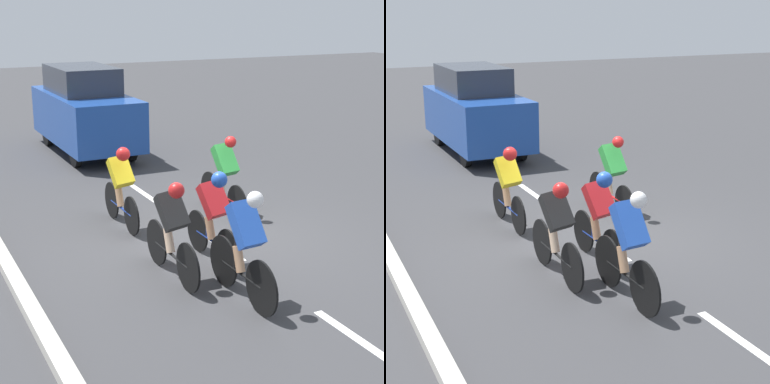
{
  "view_description": "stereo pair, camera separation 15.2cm",
  "coord_description": "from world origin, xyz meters",
  "views": [
    {
      "loc": [
        4.58,
        8.65,
        3.69
      ],
      "look_at": [
        0.5,
        0.39,
        0.95
      ],
      "focal_mm": 60.0,
      "sensor_mm": 36.0,
      "label": 1
    },
    {
      "loc": [
        4.44,
        8.72,
        3.69
      ],
      "look_at": [
        0.5,
        0.39,
        0.95
      ],
      "focal_mm": 60.0,
      "sensor_mm": 36.0,
      "label": 2
    }
  ],
  "objects": [
    {
      "name": "support_car",
      "position": [
        -0.08,
        -6.85,
        1.08
      ],
      "size": [
        1.7,
        4.19,
        2.16
      ],
      "color": "black",
      "rests_on": "ground"
    },
    {
      "name": "cyclist_yellow",
      "position": [
        1.09,
        -1.1,
        0.77
      ],
      "size": [
        0.37,
        1.62,
        1.45
      ],
      "color": "black",
      "rests_on": "ground"
    },
    {
      "name": "curb",
      "position": [
        3.2,
        0.39,
        0.07
      ],
      "size": [
        0.2,
        26.4,
        0.14
      ],
      "primitive_type": "cube",
      "color": "#B7B2A8",
      "rests_on": "ground"
    },
    {
      "name": "cyclist_green",
      "position": [
        -0.82,
        -0.97,
        0.77
      ],
      "size": [
        0.36,
        1.67,
        1.48
      ],
      "color": "black",
      "rests_on": "ground"
    },
    {
      "name": "cyclist_black",
      "position": [
        1.21,
        1.21,
        0.76
      ],
      "size": [
        0.39,
        1.72,
        1.46
      ],
      "color": "black",
      "rests_on": "ground"
    },
    {
      "name": "cyclist_blue",
      "position": [
        0.68,
        2.24,
        0.79
      ],
      "size": [
        0.35,
        1.66,
        1.54
      ],
      "color": "black",
      "rests_on": "ground"
    },
    {
      "name": "lane_stripe_near",
      "position": [
        0.0,
        3.59,
        0.0
      ],
      "size": [
        0.12,
        1.4,
        0.01
      ],
      "primitive_type": "cube",
      "color": "white",
      "rests_on": "ground"
    },
    {
      "name": "cyclist_red",
      "position": [
        0.44,
        0.98,
        0.77
      ],
      "size": [
        0.39,
        1.6,
        1.46
      ],
      "color": "black",
      "rests_on": "ground"
    },
    {
      "name": "lane_stripe_far",
      "position": [
        0.0,
        -2.81,
        0.0
      ],
      "size": [
        0.12,
        1.4,
        0.01
      ],
      "primitive_type": "cube",
      "color": "white",
      "rests_on": "ground"
    },
    {
      "name": "ground_plane",
      "position": [
        0.0,
        0.0,
        0.0
      ],
      "size": [
        60.0,
        60.0,
        0.0
      ],
      "primitive_type": "plane",
      "color": "#38383A"
    },
    {
      "name": "lane_stripe_mid",
      "position": [
        0.0,
        0.39,
        0.0
      ],
      "size": [
        0.12,
        1.4,
        0.01
      ],
      "primitive_type": "cube",
      "color": "white",
      "rests_on": "ground"
    }
  ]
}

